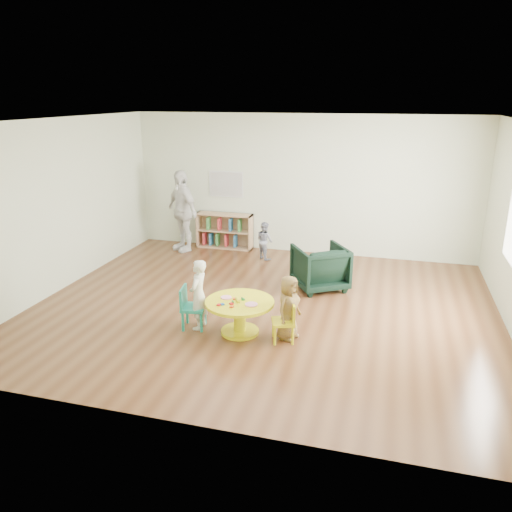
# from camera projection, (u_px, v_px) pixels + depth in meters

# --- Properties ---
(room) EXTENTS (7.10, 7.00, 2.80)m
(room) POSITION_uv_depth(u_px,v_px,m) (265.00, 186.00, 7.16)
(room) COLOR #53301A
(room) RESTS_ON ground
(activity_table) EXTENTS (0.95, 0.95, 0.52)m
(activity_table) POSITION_uv_depth(u_px,v_px,m) (240.00, 311.00, 6.82)
(activity_table) COLOR yellow
(activity_table) RESTS_ON ground
(kid_chair_left) EXTENTS (0.37, 0.37, 0.61)m
(kid_chair_left) POSITION_uv_depth(u_px,v_px,m) (190.00, 306.00, 6.98)
(kid_chair_left) COLOR #198C74
(kid_chair_left) RESTS_ON ground
(kid_chair_right) EXTENTS (0.37, 0.37, 0.55)m
(kid_chair_right) POSITION_uv_depth(u_px,v_px,m) (286.00, 320.00, 6.61)
(kid_chair_right) COLOR yellow
(kid_chair_right) RESTS_ON ground
(bookshelf) EXTENTS (1.20, 0.30, 0.75)m
(bookshelf) POSITION_uv_depth(u_px,v_px,m) (224.00, 231.00, 10.66)
(bookshelf) COLOR tan
(bookshelf) RESTS_ON ground
(alphabet_poster) EXTENTS (0.74, 0.01, 0.54)m
(alphabet_poster) POSITION_uv_depth(u_px,v_px,m) (226.00, 184.00, 10.47)
(alphabet_poster) COLOR silver
(alphabet_poster) RESTS_ON ground
(armchair) EXTENTS (1.11, 1.12, 0.75)m
(armchair) POSITION_uv_depth(u_px,v_px,m) (320.00, 267.00, 8.39)
(armchair) COLOR black
(armchair) RESTS_ON ground
(child_left) EXTENTS (0.25, 0.37, 1.00)m
(child_left) POSITION_uv_depth(u_px,v_px,m) (199.00, 295.00, 6.92)
(child_left) COLOR silver
(child_left) RESTS_ON ground
(child_right) EXTENTS (0.42, 0.51, 0.89)m
(child_right) POSITION_uv_depth(u_px,v_px,m) (289.00, 308.00, 6.64)
(child_right) COLOR gold
(child_right) RESTS_ON ground
(toddler) EXTENTS (0.47, 0.46, 0.76)m
(toddler) POSITION_uv_depth(u_px,v_px,m) (265.00, 240.00, 9.92)
(toddler) COLOR #1C2546
(toddler) RESTS_ON ground
(adult_caretaker) EXTENTS (1.05, 0.91, 1.69)m
(adult_caretaker) POSITION_uv_depth(u_px,v_px,m) (182.00, 211.00, 10.34)
(adult_caretaker) COLOR white
(adult_caretaker) RESTS_ON ground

